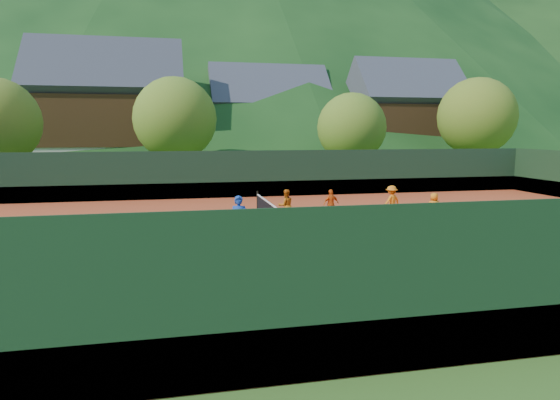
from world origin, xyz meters
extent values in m
plane|color=#2E561B|center=(0.00, 0.00, 0.00)|extent=(400.00, 400.00, 0.00)
cube|color=#AF3E1C|center=(0.00, 0.00, 0.01)|extent=(40.00, 24.00, 0.02)
cone|color=#153311|center=(90.00, 150.00, 47.50)|extent=(260.00, 260.00, 95.00)
imported|color=#1840A1|center=(-2.02, -1.73, 0.96)|extent=(0.78, 0.62, 1.88)
imported|color=orange|center=(0.80, 2.83, 0.78)|extent=(0.79, 0.64, 1.52)
imported|color=orange|center=(3.18, 3.30, 0.73)|extent=(0.88, 0.51, 1.41)
imported|color=orange|center=(7.62, 1.40, 0.70)|extent=(0.70, 0.49, 1.36)
imported|color=orange|center=(6.17, 2.92, 0.81)|extent=(1.15, 0.89, 1.57)
sphere|color=#DEF528|center=(1.46, -2.24, 0.05)|extent=(0.07, 0.07, 0.07)
sphere|color=#DEF528|center=(5.45, -6.64, 0.05)|extent=(0.07, 0.07, 0.07)
sphere|color=#DEF528|center=(-1.20, -3.29, 0.05)|extent=(0.07, 0.07, 0.07)
sphere|color=#DEF528|center=(1.68, -9.23, 0.05)|extent=(0.07, 0.07, 0.07)
sphere|color=#DEF528|center=(-3.46, -4.02, 0.05)|extent=(0.07, 0.07, 0.07)
sphere|color=#DEF528|center=(0.25, -5.46, 0.05)|extent=(0.07, 0.07, 0.07)
sphere|color=#DEF528|center=(-8.04, -8.53, 0.05)|extent=(0.07, 0.07, 0.07)
sphere|color=#DEF528|center=(1.56, -2.97, 0.05)|extent=(0.07, 0.07, 0.07)
sphere|color=#DEF528|center=(-9.14, -4.96, 0.05)|extent=(0.07, 0.07, 0.07)
sphere|color=#DEF528|center=(-1.90, -9.43, 0.05)|extent=(0.07, 0.07, 0.07)
sphere|color=#DEF528|center=(-1.08, -8.78, 0.05)|extent=(0.07, 0.07, 0.07)
sphere|color=#DEF528|center=(-7.49, -3.87, 0.05)|extent=(0.07, 0.07, 0.07)
sphere|color=#DEF528|center=(-5.67, -5.64, 0.05)|extent=(0.07, 0.07, 0.07)
sphere|color=#DEF528|center=(2.43, -9.48, 0.05)|extent=(0.07, 0.07, 0.07)
sphere|color=#DEF528|center=(2.16, -4.94, 0.05)|extent=(0.07, 0.07, 0.07)
sphere|color=#DEF528|center=(-3.05, -1.63, 0.05)|extent=(0.07, 0.07, 0.07)
sphere|color=#DEF528|center=(-1.81, -4.08, 0.05)|extent=(0.07, 0.07, 0.07)
sphere|color=#DEF528|center=(4.12, -4.53, 0.05)|extent=(0.07, 0.07, 0.07)
sphere|color=#DEF528|center=(0.94, -7.38, 0.05)|extent=(0.07, 0.07, 0.07)
cube|color=silver|center=(11.88, 0.00, 0.02)|extent=(0.06, 10.97, 0.00)
cube|color=white|center=(0.00, -5.49, 0.02)|extent=(23.77, 0.06, 0.00)
cube|color=white|center=(0.00, 5.49, 0.02)|extent=(23.77, 0.06, 0.00)
cube|color=white|center=(0.00, -4.12, 0.02)|extent=(23.77, 0.06, 0.00)
cube|color=white|center=(0.00, 4.12, 0.02)|extent=(23.77, 0.06, 0.00)
cube|color=white|center=(-6.40, 0.00, 0.02)|extent=(0.06, 8.23, 0.00)
cube|color=white|center=(6.40, 0.00, 0.02)|extent=(0.06, 8.23, 0.00)
cube|color=silver|center=(0.00, 0.00, 0.02)|extent=(12.80, 0.06, 0.00)
cube|color=silver|center=(0.00, 0.00, 0.02)|extent=(0.06, 10.97, 0.00)
cube|color=black|center=(0.00, 0.00, 0.47)|extent=(0.03, 11.97, 0.90)
cube|color=white|center=(0.00, 0.00, 0.94)|extent=(0.05, 11.97, 0.06)
cylinder|color=black|center=(0.00, -5.99, 0.57)|extent=(0.10, 0.10, 1.10)
cylinder|color=black|center=(0.00, 5.99, 0.57)|extent=(0.10, 0.10, 1.10)
cube|color=black|center=(0.00, 12.00, 1.52)|extent=(40.00, 0.05, 3.00)
cube|color=#1A5D26|center=(0.00, 12.00, 0.52)|extent=(40.40, 0.05, 1.00)
cube|color=black|center=(0.00, -12.00, 1.52)|extent=(40.00, 0.05, 3.00)
cube|color=#1A5B27|center=(0.00, -12.00, 0.52)|extent=(40.40, 0.05, 1.00)
cylinder|color=black|center=(-5.60, -5.16, 0.30)|extent=(0.02, 0.02, 0.55)
cylinder|color=black|center=(-5.05, -5.16, 0.30)|extent=(0.02, 0.02, 0.55)
cylinder|color=black|center=(-5.60, -4.61, 0.30)|extent=(0.02, 0.02, 0.55)
cylinder|color=black|center=(-5.05, -4.61, 0.30)|extent=(0.02, 0.02, 0.55)
cube|color=black|center=(-5.33, -4.89, 0.57)|extent=(0.55, 0.55, 0.02)
cube|color=black|center=(-5.33, -5.16, 0.80)|extent=(0.55, 0.02, 0.45)
cube|color=black|center=(-5.33, -4.61, 0.80)|extent=(0.55, 0.02, 0.45)
cube|color=black|center=(-5.60, -4.89, 0.80)|extent=(0.02, 0.55, 0.45)
cube|color=black|center=(-5.05, -4.89, 0.80)|extent=(0.02, 0.55, 0.45)
sphere|color=#CCE526|center=(-5.53, -5.09, 0.99)|extent=(0.07, 0.07, 0.07)
sphere|color=#CCE526|center=(-5.53, -4.95, 0.99)|extent=(0.07, 0.07, 0.07)
sphere|color=#CCE526|center=(-5.53, -4.82, 0.99)|extent=(0.07, 0.07, 0.07)
sphere|color=#CCE526|center=(-5.53, -4.68, 0.99)|extent=(0.07, 0.07, 0.07)
sphere|color=#CCE526|center=(-5.40, -5.09, 0.99)|extent=(0.07, 0.07, 0.07)
sphere|color=#CCE526|center=(-5.40, -4.95, 0.99)|extent=(0.07, 0.07, 0.07)
sphere|color=#CCE526|center=(-5.40, -4.82, 0.99)|extent=(0.07, 0.07, 0.07)
sphere|color=#CCE526|center=(-5.40, -4.68, 0.99)|extent=(0.07, 0.07, 0.07)
sphere|color=#CCE526|center=(-5.26, -5.09, 0.99)|extent=(0.07, 0.07, 0.07)
sphere|color=#CCE526|center=(-5.26, -4.95, 0.99)|extent=(0.07, 0.07, 0.07)
sphere|color=#CCE526|center=(-5.26, -4.82, 0.99)|extent=(0.07, 0.07, 0.07)
sphere|color=#CCE526|center=(-5.26, -4.68, 0.99)|extent=(0.07, 0.07, 0.07)
sphere|color=#CCE526|center=(-5.12, -5.09, 0.99)|extent=(0.07, 0.07, 0.07)
sphere|color=#CCE526|center=(-5.12, -4.95, 0.99)|extent=(0.07, 0.07, 0.07)
sphere|color=#CCE526|center=(-5.12, -4.82, 0.99)|extent=(0.07, 0.07, 0.07)
sphere|color=#CCE526|center=(-5.12, -4.68, 0.99)|extent=(0.07, 0.07, 0.07)
cube|color=beige|center=(-10.00, 30.00, 1.44)|extent=(12.00, 9.00, 2.88)
cube|color=#36200E|center=(-10.00, 30.00, 5.12)|extent=(12.24, 9.18, 4.48)
cube|color=#3C3C43|center=(-10.00, 30.00, 7.96)|extent=(13.80, 9.93, 9.93)
cube|color=beige|center=(6.00, 34.00, 1.26)|extent=(11.00, 8.00, 2.52)
cube|color=#38210F|center=(6.00, 34.00, 4.48)|extent=(11.22, 8.16, 3.92)
cube|color=#42424A|center=(6.00, 34.00, 7.04)|extent=(12.65, 8.82, 8.82)
cube|color=beige|center=(20.00, 30.00, 1.35)|extent=(10.00, 8.00, 2.70)
cube|color=#371E0F|center=(20.00, 30.00, 4.80)|extent=(10.20, 8.16, 4.20)
cube|color=#42424A|center=(20.00, 30.00, 7.50)|extent=(11.50, 8.82, 8.82)
cylinder|color=#412B1A|center=(-16.00, 18.00, 1.35)|extent=(0.36, 0.36, 2.70)
cylinder|color=#402819|center=(-4.00, 20.00, 1.44)|extent=(0.36, 0.36, 2.88)
sphere|color=#497820|center=(-4.00, 20.00, 5.20)|extent=(6.40, 6.40, 6.40)
cylinder|color=#3D2518|center=(10.00, 19.00, 1.26)|extent=(0.36, 0.36, 2.52)
sphere|color=#46741F|center=(10.00, 19.00, 4.55)|extent=(5.60, 5.60, 5.60)
cylinder|color=#3D2718|center=(22.00, 20.00, 1.53)|extent=(0.36, 0.36, 3.06)
sphere|color=#4C711E|center=(22.00, 20.00, 5.53)|extent=(6.80, 6.80, 6.80)
camera|label=1|loc=(-4.40, -19.68, 4.23)|focal=32.00mm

